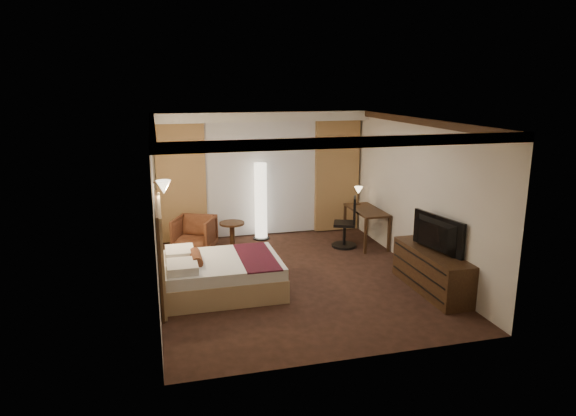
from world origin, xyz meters
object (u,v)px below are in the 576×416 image
object	(u,v)px
floor_lamp	(261,201)
dresser	(432,271)
side_table	(232,236)
armchair	(194,232)
television	(433,232)
desk	(366,227)
bed	(222,275)
office_chair	(345,222)

from	to	relation	value
floor_lamp	dresser	world-z (taller)	floor_lamp
side_table	floor_lamp	bearing A→B (deg)	36.57
armchair	floor_lamp	distance (m)	1.58
television	desk	bearing A→B (deg)	-10.63
bed	dresser	bearing A→B (deg)	-14.01
armchair	floor_lamp	world-z (taller)	floor_lamp
bed	television	bearing A→B (deg)	-14.14
bed	desk	world-z (taller)	desk
side_table	dresser	xyz separation A→B (m)	(2.78, -2.95, 0.06)
office_chair	television	xyz separation A→B (m)	(0.51, -2.50, 0.47)
television	side_table	bearing A→B (deg)	31.91
office_chair	dresser	distance (m)	2.57
bed	desk	xyz separation A→B (m)	(3.21, 1.74, 0.10)
floor_lamp	office_chair	bearing A→B (deg)	-32.29
side_table	television	world-z (taller)	television
desk	television	size ratio (longest dim) A/B	1.10
armchair	desk	world-z (taller)	armchair
bed	side_table	world-z (taller)	side_table
dresser	armchair	bearing A→B (deg)	139.52
desk	armchair	bearing A→B (deg)	172.48
side_table	television	bearing A→B (deg)	-47.01
office_chair	dresser	bearing A→B (deg)	-55.30
side_table	office_chair	size ratio (longest dim) A/B	0.53
desk	floor_lamp	bearing A→B (deg)	155.62
desk	television	bearing A→B (deg)	-89.55
floor_lamp	office_chair	size ratio (longest dim) A/B	1.58
office_chair	television	bearing A→B (deg)	-55.95
side_table	dresser	world-z (taller)	dresser
floor_lamp	desk	world-z (taller)	floor_lamp
armchair	side_table	world-z (taller)	armchair
bed	floor_lamp	world-z (taller)	floor_lamp
floor_lamp	desk	size ratio (longest dim) A/B	1.35
television	bed	bearing A→B (deg)	64.78
side_table	floor_lamp	size ratio (longest dim) A/B	0.33
armchair	side_table	distance (m)	0.76
side_table	desk	size ratio (longest dim) A/B	0.45
desk	television	xyz separation A→B (m)	(0.02, -2.55, 0.62)
side_table	television	size ratio (longest dim) A/B	0.49
office_chair	floor_lamp	bearing A→B (deg)	170.13
bed	floor_lamp	xyz separation A→B (m)	(1.18, 2.66, 0.56)
desk	dresser	size ratio (longest dim) A/B	0.71
desk	office_chair	xyz separation A→B (m)	(-0.49, -0.05, 0.15)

